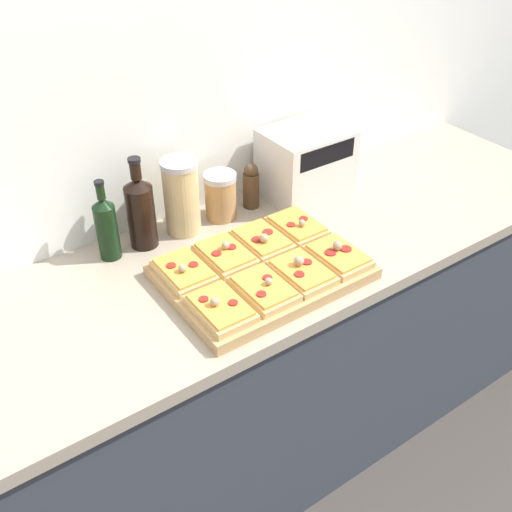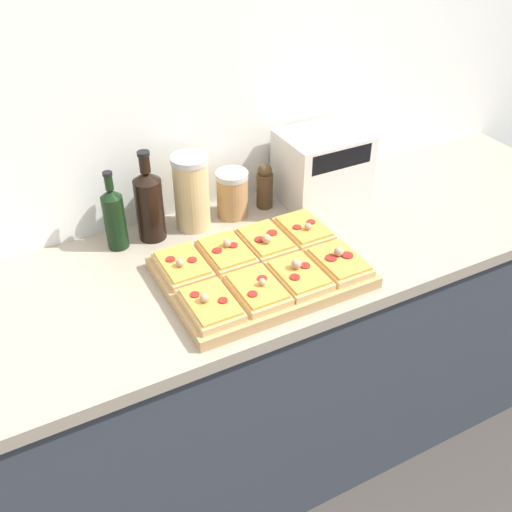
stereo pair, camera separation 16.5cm
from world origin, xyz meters
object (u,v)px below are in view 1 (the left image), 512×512
object	(u,v)px
olive_oil_bottle	(107,227)
pepper_mill	(251,186)
grain_jar_short	(221,196)
grain_jar_tall	(180,197)
wine_bottle	(141,211)
cutting_board	(262,272)
toaster_oven	(306,163)

from	to	relation	value
olive_oil_bottle	pepper_mill	distance (m)	0.50
grain_jar_short	olive_oil_bottle	bearing A→B (deg)	180.00
grain_jar_tall	grain_jar_short	bearing A→B (deg)	-0.00
wine_bottle	grain_jar_short	xyz separation A→B (m)	(0.27, 0.00, -0.04)
cutting_board	grain_jar_tall	world-z (taller)	grain_jar_tall
wine_bottle	toaster_oven	bearing A→B (deg)	-3.57
olive_oil_bottle	grain_jar_short	bearing A→B (deg)	0.00
wine_bottle	grain_jar_tall	distance (m)	0.13
olive_oil_bottle	toaster_oven	xyz separation A→B (m)	(0.69, -0.04, 0.01)
pepper_mill	cutting_board	bearing A→B (deg)	-119.95
toaster_oven	cutting_board	bearing A→B (deg)	-142.49
cutting_board	toaster_oven	world-z (taller)	toaster_oven
cutting_board	grain_jar_short	size ratio (longest dim) A/B	3.50
wine_bottle	pepper_mill	world-z (taller)	wine_bottle
cutting_board	wine_bottle	world-z (taller)	wine_bottle
olive_oil_bottle	grain_jar_short	size ratio (longest dim) A/B	1.62
wine_bottle	toaster_oven	xyz separation A→B (m)	(0.58, -0.04, -0.00)
wine_bottle	grain_jar_tall	bearing A→B (deg)	0.00
wine_bottle	pepper_mill	size ratio (longest dim) A/B	1.84
cutting_board	wine_bottle	bearing A→B (deg)	120.56
cutting_board	grain_jar_tall	size ratio (longest dim) A/B	2.25
toaster_oven	pepper_mill	bearing A→B (deg)	169.41
cutting_board	pepper_mill	world-z (taller)	pepper_mill
grain_jar_short	pepper_mill	size ratio (longest dim) A/B	0.99
cutting_board	pepper_mill	xyz separation A→B (m)	(0.19, 0.33, 0.06)
cutting_board	olive_oil_bottle	xyz separation A→B (m)	(-0.30, 0.33, 0.09)
wine_bottle	pepper_mill	distance (m)	0.39
toaster_oven	olive_oil_bottle	bearing A→B (deg)	176.99
grain_jar_tall	toaster_oven	xyz separation A→B (m)	(0.45, -0.04, -0.00)
grain_jar_tall	grain_jar_short	size ratio (longest dim) A/B	1.56
grain_jar_tall	toaster_oven	world-z (taller)	grain_jar_tall
wine_bottle	grain_jar_tall	xyz separation A→B (m)	(0.13, 0.00, 0.00)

